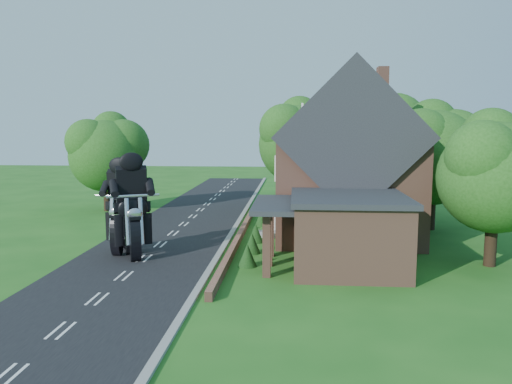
# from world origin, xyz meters

# --- Properties ---
(ground) EXTENTS (120.00, 120.00, 0.00)m
(ground) POSITION_xyz_m (0.00, 0.00, 0.00)
(ground) COLOR #205919
(ground) RESTS_ON ground
(road) EXTENTS (7.00, 80.00, 0.02)m
(road) POSITION_xyz_m (0.00, 0.00, 0.01)
(road) COLOR black
(road) RESTS_ON ground
(kerb) EXTENTS (0.30, 80.00, 0.12)m
(kerb) POSITION_xyz_m (3.65, 0.00, 0.06)
(kerb) COLOR gray
(kerb) RESTS_ON ground
(garden_wall) EXTENTS (0.30, 22.00, 0.40)m
(garden_wall) POSITION_xyz_m (4.30, 5.00, 0.20)
(garden_wall) COLOR #98624D
(garden_wall) RESTS_ON ground
(house) EXTENTS (9.54, 8.64, 10.24)m
(house) POSITION_xyz_m (10.49, 6.00, 4.34)
(house) COLOR #98624D
(house) RESTS_ON ground
(annex) EXTENTS (7.05, 5.94, 3.44)m
(annex) POSITION_xyz_m (9.87, -0.80, 1.77)
(annex) COLOR #98624D
(annex) RESTS_ON ground
(tree_annex_side) EXTENTS (5.64, 5.20, 7.48)m
(tree_annex_side) POSITION_xyz_m (17.13, 0.10, 4.69)
(tree_annex_side) COLOR black
(tree_annex_side) RESTS_ON ground
(tree_house_right) EXTENTS (6.51, 6.00, 8.40)m
(tree_house_right) POSITION_xyz_m (16.65, 8.62, 5.19)
(tree_house_right) COLOR black
(tree_house_right) RESTS_ON ground
(tree_behind_house) EXTENTS (7.81, 7.20, 10.08)m
(tree_behind_house) POSITION_xyz_m (14.18, 16.14, 6.23)
(tree_behind_house) COLOR black
(tree_behind_house) RESTS_ON ground
(tree_behind_left) EXTENTS (6.94, 6.40, 9.16)m
(tree_behind_left) POSITION_xyz_m (8.16, 17.13, 5.73)
(tree_behind_left) COLOR black
(tree_behind_left) RESTS_ON ground
(tree_far_road) EXTENTS (6.08, 5.60, 7.84)m
(tree_far_road) POSITION_xyz_m (-6.86, 14.11, 4.84)
(tree_far_road) COLOR black
(tree_far_road) RESTS_ON ground
(shrub_a) EXTENTS (0.90, 0.90, 1.10)m
(shrub_a) POSITION_xyz_m (5.30, -1.00, 0.55)
(shrub_a) COLOR #133511
(shrub_a) RESTS_ON ground
(shrub_b) EXTENTS (0.90, 0.90, 1.10)m
(shrub_b) POSITION_xyz_m (5.30, 1.50, 0.55)
(shrub_b) COLOR #133511
(shrub_b) RESTS_ON ground
(shrub_c) EXTENTS (0.90, 0.90, 1.10)m
(shrub_c) POSITION_xyz_m (5.30, 4.00, 0.55)
(shrub_c) COLOR #133511
(shrub_c) RESTS_ON ground
(shrub_d) EXTENTS (0.90, 0.90, 1.10)m
(shrub_d) POSITION_xyz_m (5.30, 9.00, 0.55)
(shrub_d) COLOR #133511
(shrub_d) RESTS_ON ground
(shrub_e) EXTENTS (0.90, 0.90, 1.10)m
(shrub_e) POSITION_xyz_m (5.30, 11.50, 0.55)
(shrub_e) COLOR #133511
(shrub_e) RESTS_ON ground
(shrub_f) EXTENTS (0.90, 0.90, 1.10)m
(shrub_f) POSITION_xyz_m (5.30, 14.00, 0.55)
(shrub_f) COLOR #133511
(shrub_f) RESTS_ON ground
(motorcycle_lead) EXTENTS (1.14, 1.73, 1.59)m
(motorcycle_lead) POSITION_xyz_m (-0.55, 0.05, 0.80)
(motorcycle_lead) COLOR black
(motorcycle_lead) RESTS_ON ground
(motorcycle_follow) EXTENTS (0.59, 1.65, 1.50)m
(motorcycle_follow) POSITION_xyz_m (-1.45, 1.08, 0.75)
(motorcycle_follow) COLOR black
(motorcycle_follow) RESTS_ON ground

